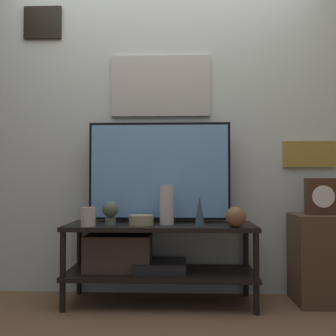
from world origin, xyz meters
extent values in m
plane|color=brown|center=(0.00, 0.00, 0.00)|extent=(12.00, 12.00, 0.00)
cube|color=beige|center=(0.00, 0.56, 1.35)|extent=(6.40, 0.06, 2.70)
cube|color=#B2ADA3|center=(-0.01, 0.52, 1.60)|extent=(0.76, 0.02, 0.47)
cube|color=#B2BCC6|center=(-0.01, 0.51, 1.60)|extent=(0.73, 0.01, 0.44)
cube|color=black|center=(-0.95, 0.52, 2.11)|extent=(0.30, 0.02, 0.26)
cube|color=#2D2D33|center=(-0.95, 0.51, 2.11)|extent=(0.26, 0.01, 0.22)
cube|color=olive|center=(1.12, 0.52, 1.06)|extent=(0.40, 0.02, 0.20)
cube|color=#BCB299|center=(1.12, 0.51, 1.06)|extent=(0.36, 0.01, 0.16)
cube|color=black|center=(0.00, 0.28, 0.54)|extent=(1.32, 0.47, 0.03)
cube|color=black|center=(0.00, 0.28, 0.21)|extent=(1.32, 0.47, 0.03)
cylinder|color=black|center=(-0.63, 0.07, 0.28)|extent=(0.04, 0.04, 0.55)
cylinder|color=black|center=(0.63, 0.07, 0.28)|extent=(0.04, 0.04, 0.55)
cylinder|color=black|center=(-0.63, 0.48, 0.28)|extent=(0.04, 0.04, 0.55)
cylinder|color=black|center=(0.63, 0.48, 0.28)|extent=(0.04, 0.04, 0.55)
cube|color=black|center=(0.00, 0.28, 0.26)|extent=(0.36, 0.33, 0.07)
cube|color=#47382D|center=(-0.30, 0.28, 0.35)|extent=(0.46, 0.26, 0.25)
cylinder|color=black|center=(-0.30, 0.38, 0.56)|extent=(0.05, 0.05, 0.02)
cylinder|color=black|center=(0.27, 0.38, 0.56)|extent=(0.05, 0.05, 0.02)
cube|color=black|center=(-0.01, 0.38, 0.93)|extent=(1.04, 0.04, 0.71)
cube|color=#6B9ED1|center=(-0.01, 0.37, 0.93)|extent=(1.00, 0.01, 0.68)
cylinder|color=tan|center=(-0.13, 0.21, 0.59)|extent=(0.17, 0.17, 0.07)
sphere|color=brown|center=(0.51, 0.10, 0.62)|extent=(0.14, 0.14, 0.14)
cone|color=#2D4251|center=(0.27, 0.15, 0.66)|extent=(0.07, 0.07, 0.20)
cylinder|color=beige|center=(0.05, 0.25, 0.69)|extent=(0.10, 0.10, 0.28)
cylinder|color=#C1B29E|center=(-0.47, 0.11, 0.62)|extent=(0.10, 0.10, 0.13)
cylinder|color=#4C5647|center=(-0.33, 0.15, 0.58)|extent=(0.07, 0.07, 0.06)
sphere|color=#4C5647|center=(-0.33, 0.15, 0.67)|extent=(0.11, 0.11, 0.11)
cube|color=#513823|center=(1.16, 0.33, 0.31)|extent=(0.44, 0.37, 0.62)
cube|color=#422819|center=(1.14, 0.34, 0.75)|extent=(0.21, 0.10, 0.26)
cylinder|color=white|center=(1.14, 0.29, 0.75)|extent=(0.16, 0.01, 0.16)
camera|label=1|loc=(0.16, -2.50, 0.86)|focal=42.00mm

